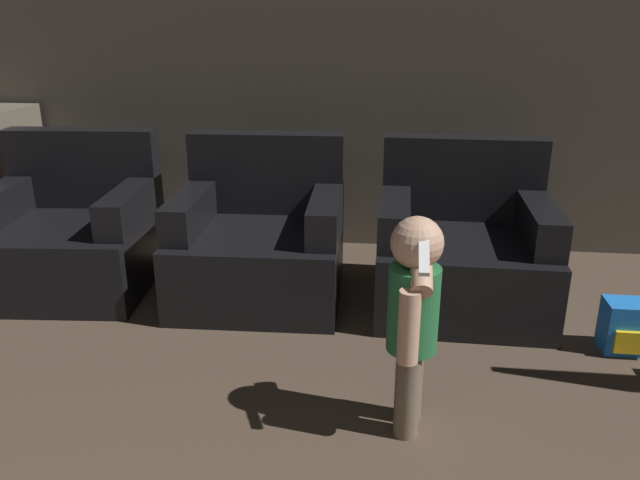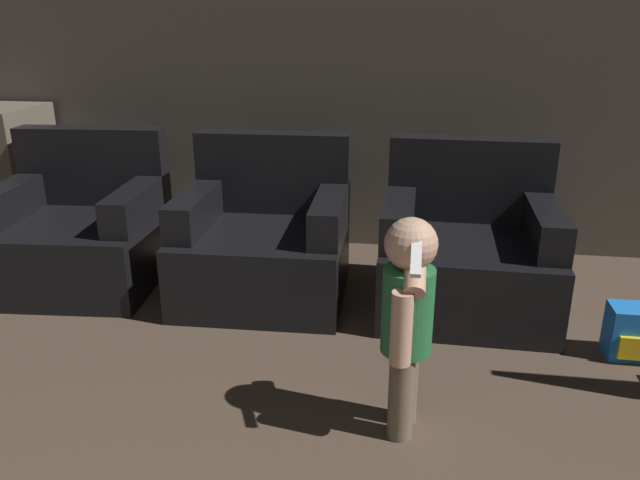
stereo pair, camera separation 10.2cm
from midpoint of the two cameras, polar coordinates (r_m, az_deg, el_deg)
The scene contains 6 objects.
wall_back at distance 4.25m, azimuth 0.34°, elevation 16.72°, with size 8.40×0.05×2.60m.
armchair_left at distance 3.98m, azimuth -20.39°, elevation 0.63°, with size 0.98×0.92×0.89m.
armchair_middle at distance 3.58m, azimuth -4.24°, elevation -0.23°, with size 0.94×0.88×0.89m.
armchair_right at distance 3.52m, azimuth 14.09°, elevation -1.18°, with size 0.93×0.88×0.89m.
person_toddler at distance 2.33m, azimuth 9.25°, elevation -6.46°, with size 0.19×0.34×0.87m.
toy_backpack at distance 3.34m, azimuth 27.31°, elevation -7.52°, with size 0.21×0.19×0.25m.
Camera 2 is at (0.66, 0.31, 1.54)m, focal length 35.00 mm.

